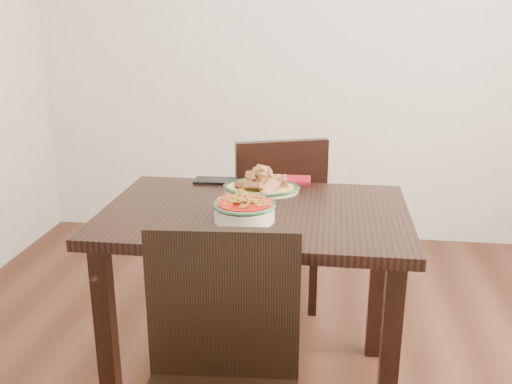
# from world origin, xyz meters

# --- Properties ---
(wall_back) EXTENTS (3.50, 0.10, 2.60)m
(wall_back) POSITION_xyz_m (0.00, 1.75, 1.30)
(wall_back) COLOR silver
(wall_back) RESTS_ON ground
(dining_table) EXTENTS (1.10, 0.73, 0.75)m
(dining_table) POSITION_xyz_m (-0.12, 0.09, 0.64)
(dining_table) COLOR black
(dining_table) RESTS_ON ground
(chair_far) EXTENTS (0.54, 0.54, 0.89)m
(chair_far) POSITION_xyz_m (-0.11, 0.71, 0.50)
(chair_far) COLOR black
(chair_far) RESTS_ON ground
(chair_near) EXTENTS (0.45, 0.45, 0.89)m
(chair_near) POSITION_xyz_m (-0.13, -0.58, 0.50)
(chair_near) COLOR black
(chair_near) RESTS_ON ground
(fish_plate) EXTENTS (0.30, 0.23, 0.11)m
(fish_plate) POSITION_xyz_m (-0.13, 0.31, 0.79)
(fish_plate) COLOR beige
(fish_plate) RESTS_ON dining_table
(noodle_bowl) EXTENTS (0.22, 0.22, 0.08)m
(noodle_bowl) POSITION_xyz_m (-0.14, -0.03, 0.79)
(noodle_bowl) COLOR beige
(noodle_bowl) RESTS_ON dining_table
(smartphone) EXTENTS (0.17, 0.10, 0.01)m
(smartphone) POSITION_xyz_m (-0.34, 0.41, 0.76)
(smartphone) COLOR black
(smartphone) RESTS_ON dining_table
(napkin) EXTENTS (0.13, 0.11, 0.01)m
(napkin) POSITION_xyz_m (-0.00, 0.46, 0.76)
(napkin) COLOR maroon
(napkin) RESTS_ON dining_table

